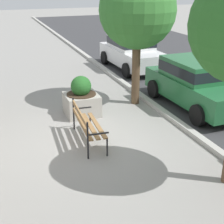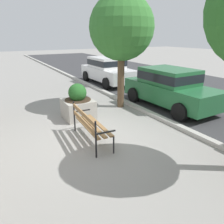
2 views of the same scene
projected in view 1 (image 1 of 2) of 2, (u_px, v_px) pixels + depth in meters
ground_plane at (83, 140)px, 9.04m from camera, size 80.00×80.00×0.00m
curb_stone at (178, 123)px, 9.96m from camera, size 60.00×0.20×0.12m
park_bench at (86, 123)px, 8.74m from camera, size 1.83×0.64×0.95m
concrete_planter at (82, 99)px, 10.53m from camera, size 1.01×1.01×1.25m
street_tree_near_bench at (138, 11)px, 10.55m from camera, size 2.43×2.43×4.30m
parked_car_white at (132, 51)px, 15.78m from camera, size 4.15×2.01×1.56m
parked_car_green at (196, 82)px, 11.11m from camera, size 4.15×2.01×1.56m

